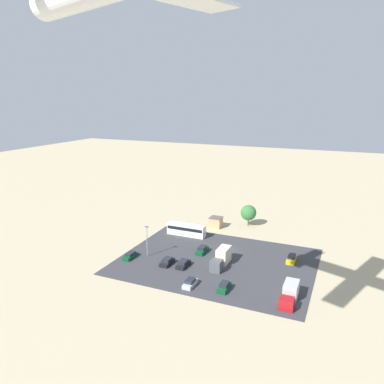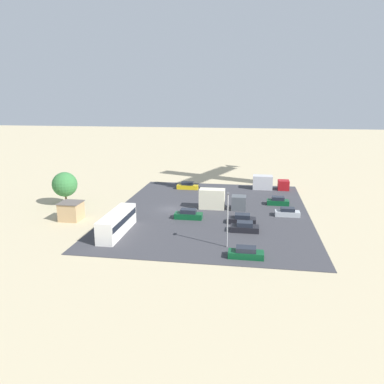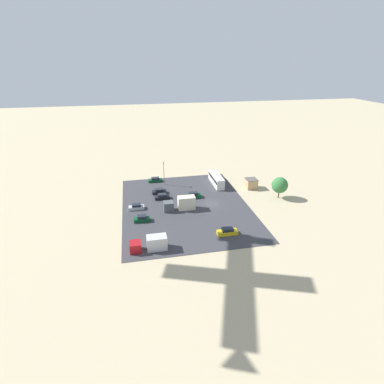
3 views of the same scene
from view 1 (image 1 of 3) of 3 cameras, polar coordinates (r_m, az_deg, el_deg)
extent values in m
plane|color=tan|center=(95.21, 5.29, -8.78)|extent=(400.00, 400.00, 0.00)
cube|color=#38383D|center=(88.80, 3.75, -10.48)|extent=(44.11, 33.96, 0.08)
cube|color=tan|center=(110.40, 3.67, -4.64)|extent=(3.26, 3.26, 2.92)
cube|color=#59514C|center=(109.92, 3.68, -3.89)|extent=(3.50, 3.50, 0.12)
cube|color=silver|center=(103.59, -0.87, -5.78)|extent=(10.79, 2.47, 3.18)
cube|color=black|center=(103.39, -0.87, -5.48)|extent=(10.36, 2.51, 0.89)
cube|color=black|center=(85.82, -1.34, -11.02)|extent=(1.99, 4.30, 0.87)
cube|color=#1E232D|center=(85.50, -1.34, -10.56)|extent=(1.67, 2.41, 0.64)
cube|color=#ADB2B7|center=(77.86, -0.28, -13.82)|extent=(1.83, 4.15, 0.85)
cube|color=#1E232D|center=(77.52, -0.28, -13.34)|extent=(1.54, 2.33, 0.62)
cube|color=gold|center=(91.27, 14.92, -9.91)|extent=(1.84, 4.69, 0.92)
cube|color=#1E232D|center=(90.95, 14.95, -9.44)|extent=(1.55, 2.63, 0.68)
cube|color=#0C4723|center=(91.26, -9.37, -9.63)|extent=(1.80, 4.46, 0.82)
cube|color=#1E232D|center=(90.98, -9.39, -9.23)|extent=(1.51, 2.49, 0.60)
cube|color=#0C4723|center=(92.93, 1.56, -8.94)|extent=(1.82, 4.62, 0.95)
cube|color=#1E232D|center=(92.61, 1.57, -8.48)|extent=(1.53, 2.59, 0.69)
cube|color=#0C4723|center=(76.61, 4.92, -14.34)|extent=(1.82, 4.04, 0.92)
cube|color=#1E232D|center=(76.23, 4.94, -13.82)|extent=(1.53, 2.27, 0.68)
cube|color=black|center=(87.01, -3.80, -10.68)|extent=(1.98, 4.24, 0.87)
cube|color=#1E232D|center=(86.70, -3.81, -10.22)|extent=(1.67, 2.37, 0.64)
cube|color=#4C5156|center=(83.57, 3.72, -11.15)|extent=(2.43, 2.57, 2.52)
cube|color=beige|center=(87.52, 4.83, -9.57)|extent=(2.43, 4.56, 3.60)
cube|color=maroon|center=(72.18, 14.23, -16.15)|extent=(2.57, 2.39, 2.12)
cube|color=#B2B2B7|center=(75.87, 14.85, -14.21)|extent=(2.57, 4.25, 3.02)
cylinder|color=brown|center=(112.87, 8.55, -4.53)|extent=(0.36, 0.36, 2.25)
sphere|color=#337038|center=(111.99, 8.61, -3.14)|extent=(4.62, 4.62, 4.62)
cylinder|color=gray|center=(90.48, -6.87, -7.55)|extent=(0.20, 0.20, 7.25)
cube|color=#4C4C51|center=(89.15, -6.94, -5.27)|extent=(0.90, 0.28, 0.20)
cube|color=white|center=(47.91, -20.23, 25.77)|extent=(5.31, 9.84, 0.24)
camera|label=2|loc=(115.55, -28.60, 3.71)|focal=35.00mm
camera|label=3|loc=(77.63, 60.02, 7.41)|focal=28.00mm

